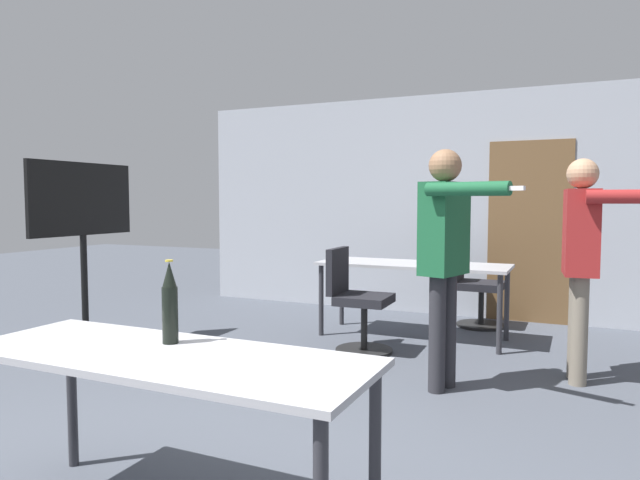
% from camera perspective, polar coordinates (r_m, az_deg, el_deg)
% --- Properties ---
extents(back_wall, '(6.16, 0.12, 2.64)m').
position_cam_1_polar(back_wall, '(7.04, 11.55, 3.35)').
color(back_wall, '#A3A8B2').
rests_on(back_wall, ground_plane).
extents(conference_table_near, '(1.78, 0.64, 0.76)m').
position_cam_1_polar(conference_table_near, '(2.50, -15.29, -12.61)').
color(conference_table_near, '#A8A8AD').
rests_on(conference_table_near, ground_plane).
extents(conference_table_far, '(1.87, 0.67, 0.76)m').
position_cam_1_polar(conference_table_far, '(5.77, 9.24, -3.05)').
color(conference_table_far, '#A8A8AD').
rests_on(conference_table_far, ground_plane).
extents(tv_screen, '(0.44, 1.15, 1.73)m').
position_cam_1_polar(tv_screen, '(5.66, -22.63, 0.84)').
color(tv_screen, black).
rests_on(tv_screen, ground_plane).
extents(person_right_polo, '(0.74, 0.71, 1.75)m').
position_cam_1_polar(person_right_polo, '(4.19, 12.47, -0.36)').
color(person_right_polo, '#28282D').
rests_on(person_right_polo, ground_plane).
extents(person_left_plaid, '(0.80, 0.61, 1.69)m').
position_cam_1_polar(person_left_plaid, '(4.71, 24.77, -0.69)').
color(person_left_plaid, slate).
rests_on(person_left_plaid, ground_plane).
extents(office_chair_side_rolled, '(0.56, 0.52, 0.94)m').
position_cam_1_polar(office_chair_side_rolled, '(5.23, 3.65, -6.30)').
color(office_chair_side_rolled, black).
rests_on(office_chair_side_rolled, ground_plane).
extents(office_chair_far_right, '(0.55, 0.52, 0.91)m').
position_cam_1_polar(office_chair_far_right, '(6.50, 15.17, -4.63)').
color(office_chair_far_right, black).
rests_on(office_chair_far_right, ground_plane).
extents(beer_bottle, '(0.07, 0.07, 0.37)m').
position_cam_1_polar(beer_bottle, '(2.59, -14.78, -6.21)').
color(beer_bottle, black).
rests_on(beer_bottle, conference_table_near).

